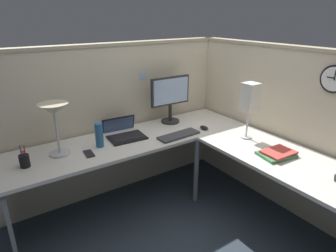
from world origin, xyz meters
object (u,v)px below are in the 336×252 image
Objects in this scene: monitor at (170,96)px; pen_cup at (24,161)px; keyboard at (179,135)px; cell_phone at (89,154)px; computer_mouse at (204,128)px; desk_lamp_dome at (54,113)px; laptop at (123,133)px; book_stack at (277,154)px; thermos_flask at (99,135)px; wall_clock at (334,79)px; desk_lamp_paper at (250,99)px.

pen_cup is at bearing -172.29° from monitor.
cell_phone is (-0.86, 0.11, -0.01)m from keyboard.
pen_cup reaches higher than computer_mouse.
laptop is at bearing 7.35° from desk_lamp_dome.
monitor is at bearing 6.02° from desk_lamp_dome.
book_stack is at bearing -35.01° from desk_lamp_dome.
cell_phone is (0.20, -0.14, -0.36)m from desk_lamp_dome.
keyboard is 0.97× the size of desk_lamp_dome.
keyboard is at bearing -15.93° from thermos_flask.
pen_cup is at bearing 152.44° from wall_clock.
laptop reaches higher than book_stack.
keyboard is at bearing 130.58° from wall_clock.
desk_lamp_dome is at bearing 158.08° from desk_lamp_paper.
pen_cup is 0.57× the size of book_stack.
cell_phone is at bearing 174.93° from computer_mouse.
keyboard is at bearing 143.45° from desk_lamp_paper.
desk_lamp_dome is at bearing 172.45° from thermos_flask.
computer_mouse is at bearing -23.16° from laptop.
book_stack is 1.43× the size of wall_clock.
keyboard is at bearing -112.76° from monitor.
pen_cup is at bearing -177.26° from thermos_flask.
monitor reaches higher than thermos_flask.
computer_mouse is 0.81m from book_stack.
keyboard is 2.39× the size of pen_cup.
book_stack is (1.15, -1.00, -0.09)m from thermos_flask.
thermos_flask is 1.98m from wall_clock.
pen_cup is (-1.34, 0.18, 0.04)m from keyboard.
thermos_flask is (0.34, -0.04, -0.25)m from desk_lamp_dome.
book_stack is (1.29, -0.91, 0.02)m from cell_phone.
pen_cup reaches higher than cell_phone.
keyboard is at bearing -2.84° from cell_phone.
pen_cup is 0.82× the size of wall_clock.
thermos_flask is 1.00× the size of wall_clock.
desk_lamp_dome is 1.70m from desk_lamp_paper.
desk_lamp_paper reaches higher than thermos_flask.
desk_lamp_dome is at bearing 170.03° from computer_mouse.
pen_cup is 2.49m from wall_clock.
laptop is at bearing 9.70° from pen_cup.
pen_cup is 0.82× the size of thermos_flask.
thermos_flask is at bearing 169.25° from computer_mouse.
computer_mouse is at bearing -65.76° from monitor.
computer_mouse is at bearing 97.78° from book_stack.
wall_clock is (0.65, -1.32, 0.34)m from monitor.
keyboard is 0.86m from cell_phone.
wall_clock is (0.48, -0.95, 0.61)m from computer_mouse.
desk_lamp_paper is (0.08, 0.41, 0.36)m from book_stack.
cell_phone is at bearing -165.29° from monitor.
wall_clock is at bearing -36.99° from thermos_flask.
cell_phone is (-1.18, 0.10, -0.01)m from computer_mouse.
thermos_flask is at bearing -156.42° from laptop.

